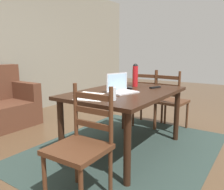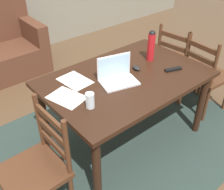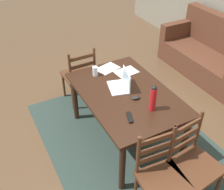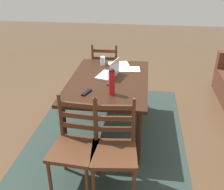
{
  "view_description": "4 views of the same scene",
  "coord_description": "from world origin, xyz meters",
  "px_view_note": "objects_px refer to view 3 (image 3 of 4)",
  "views": [
    {
      "loc": [
        -2.36,
        -1.4,
        1.22
      ],
      "look_at": [
        -0.1,
        0.13,
        0.71
      ],
      "focal_mm": 36.64,
      "sensor_mm": 36.0,
      "label": 1
    },
    {
      "loc": [
        -1.46,
        -1.55,
        2.02
      ],
      "look_at": [
        -0.15,
        0.03,
        0.6
      ],
      "focal_mm": 43.22,
      "sensor_mm": 36.0,
      "label": 2
    },
    {
      "loc": [
        2.25,
        -1.38,
        2.66
      ],
      "look_at": [
        -0.15,
        -0.11,
        0.65
      ],
      "focal_mm": 43.35,
      "sensor_mm": 36.0,
      "label": 3
    },
    {
      "loc": [
        3.07,
        0.44,
        2.1
      ],
      "look_at": [
        0.03,
        0.05,
        0.55
      ],
      "focal_mm": 41.98,
      "sensor_mm": 36.0,
      "label": 4
    }
  ],
  "objects_px": {
    "couch": "(210,55)",
    "water_bottle": "(153,98)",
    "chair_right_near": "(162,178)",
    "computer_mouse": "(136,98)",
    "chair_right_far": "(193,163)",
    "chair_left_near": "(79,76)",
    "tv_remote": "(130,117)",
    "laptop": "(122,84)",
    "dining_table": "(126,98)",
    "drinking_glass": "(95,71)"
  },
  "relations": [
    {
      "from": "chair_right_far",
      "to": "couch",
      "type": "xyz_separation_m",
      "value": [
        -1.81,
        2.01,
        -0.11
      ]
    },
    {
      "from": "computer_mouse",
      "to": "drinking_glass",
      "type": "bearing_deg",
      "value": -153.8
    },
    {
      "from": "dining_table",
      "to": "water_bottle",
      "type": "bearing_deg",
      "value": 12.73
    },
    {
      "from": "chair_right_far",
      "to": "computer_mouse",
      "type": "bearing_deg",
      "value": -169.78
    },
    {
      "from": "laptop",
      "to": "dining_table",
      "type": "bearing_deg",
      "value": -1.99
    },
    {
      "from": "chair_left_near",
      "to": "computer_mouse",
      "type": "relative_size",
      "value": 9.5
    },
    {
      "from": "chair_right_far",
      "to": "couch",
      "type": "height_order",
      "value": "couch"
    },
    {
      "from": "chair_right_near",
      "to": "dining_table",
      "type": "bearing_deg",
      "value": 169.24
    },
    {
      "from": "chair_right_near",
      "to": "computer_mouse",
      "type": "distance_m",
      "value": 0.96
    },
    {
      "from": "couch",
      "to": "computer_mouse",
      "type": "height_order",
      "value": "couch"
    },
    {
      "from": "dining_table",
      "to": "chair_right_far",
      "type": "distance_m",
      "value": 1.08
    },
    {
      "from": "chair_left_near",
      "to": "couch",
      "type": "xyz_separation_m",
      "value": [
        0.28,
        2.41,
        -0.11
      ]
    },
    {
      "from": "chair_right_near",
      "to": "laptop",
      "type": "relative_size",
      "value": 2.6
    },
    {
      "from": "laptop",
      "to": "chair_right_near",
      "type": "bearing_deg",
      "value": -9.93
    },
    {
      "from": "couch",
      "to": "tv_remote",
      "type": "xyz_separation_m",
      "value": [
        1.19,
        -2.41,
        0.41
      ]
    },
    {
      "from": "couch",
      "to": "tv_remote",
      "type": "bearing_deg",
      "value": -63.76
    },
    {
      "from": "couch",
      "to": "drinking_glass",
      "type": "bearing_deg",
      "value": -84.21
    },
    {
      "from": "dining_table",
      "to": "laptop",
      "type": "relative_size",
      "value": 4.13
    },
    {
      "from": "couch",
      "to": "water_bottle",
      "type": "relative_size",
      "value": 5.75
    },
    {
      "from": "dining_table",
      "to": "water_bottle",
      "type": "xyz_separation_m",
      "value": [
        0.41,
        0.09,
        0.25
      ]
    },
    {
      "from": "couch",
      "to": "water_bottle",
      "type": "bearing_deg",
      "value": -60.95
    },
    {
      "from": "chair_right_far",
      "to": "water_bottle",
      "type": "relative_size",
      "value": 3.04
    },
    {
      "from": "chair_right_near",
      "to": "laptop",
      "type": "distance_m",
      "value": 1.22
    },
    {
      "from": "dining_table",
      "to": "tv_remote",
      "type": "height_order",
      "value": "tv_remote"
    },
    {
      "from": "chair_right_far",
      "to": "computer_mouse",
      "type": "relative_size",
      "value": 9.5
    },
    {
      "from": "chair_left_near",
      "to": "tv_remote",
      "type": "distance_m",
      "value": 1.5
    },
    {
      "from": "couch",
      "to": "laptop",
      "type": "xyz_separation_m",
      "value": [
        0.65,
        -2.21,
        0.45
      ]
    },
    {
      "from": "chair_left_near",
      "to": "computer_mouse",
      "type": "xyz_separation_m",
      "value": [
        1.21,
        0.24,
        0.31
      ]
    },
    {
      "from": "chair_left_near",
      "to": "couch",
      "type": "distance_m",
      "value": 2.43
    },
    {
      "from": "chair_right_near",
      "to": "couch",
      "type": "height_order",
      "value": "couch"
    },
    {
      "from": "dining_table",
      "to": "computer_mouse",
      "type": "height_order",
      "value": "computer_mouse"
    },
    {
      "from": "chair_right_far",
      "to": "drinking_glass",
      "type": "bearing_deg",
      "value": -167.1
    },
    {
      "from": "chair_right_far",
      "to": "drinking_glass",
      "type": "distance_m",
      "value": 1.65
    },
    {
      "from": "laptop",
      "to": "computer_mouse",
      "type": "distance_m",
      "value": 0.28
    },
    {
      "from": "chair_left_near",
      "to": "computer_mouse",
      "type": "distance_m",
      "value": 1.27
    },
    {
      "from": "water_bottle",
      "to": "tv_remote",
      "type": "relative_size",
      "value": 1.84
    },
    {
      "from": "chair_right_near",
      "to": "drinking_glass",
      "type": "relative_size",
      "value": 7.52
    },
    {
      "from": "chair_right_near",
      "to": "chair_left_near",
      "type": "distance_m",
      "value": 2.09
    },
    {
      "from": "water_bottle",
      "to": "tv_remote",
      "type": "distance_m",
      "value": 0.33
    },
    {
      "from": "tv_remote",
      "to": "laptop",
      "type": "bearing_deg",
      "value": 88.75
    },
    {
      "from": "couch",
      "to": "chair_left_near",
      "type": "bearing_deg",
      "value": -96.6
    },
    {
      "from": "chair_right_near",
      "to": "chair_left_near",
      "type": "xyz_separation_m",
      "value": [
        -2.09,
        -0.0,
        0.0
      ]
    },
    {
      "from": "chair_left_near",
      "to": "laptop",
      "type": "relative_size",
      "value": 2.6
    },
    {
      "from": "chair_left_near",
      "to": "water_bottle",
      "type": "bearing_deg",
      "value": 11.41
    },
    {
      "from": "drinking_glass",
      "to": "chair_right_far",
      "type": "bearing_deg",
      "value": 12.9
    },
    {
      "from": "chair_right_far",
      "to": "water_bottle",
      "type": "xyz_separation_m",
      "value": [
        -0.63,
        -0.1,
        0.45
      ]
    },
    {
      "from": "chair_right_near",
      "to": "drinking_glass",
      "type": "bearing_deg",
      "value": 178.68
    },
    {
      "from": "dining_table",
      "to": "chair_left_near",
      "type": "distance_m",
      "value": 1.08
    },
    {
      "from": "chair_right_near",
      "to": "chair_left_near",
      "type": "relative_size",
      "value": 1.0
    },
    {
      "from": "chair_left_near",
      "to": "drinking_glass",
      "type": "height_order",
      "value": "chair_left_near"
    }
  ]
}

